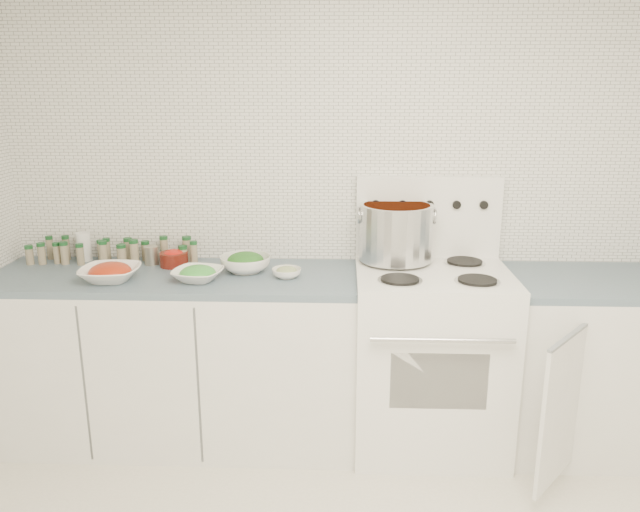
{
  "coord_description": "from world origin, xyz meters",
  "views": [
    {
      "loc": [
        0.03,
        -1.79,
        1.81
      ],
      "look_at": [
        -0.08,
        1.14,
        1.02
      ],
      "focal_mm": 35.0,
      "sensor_mm": 36.0,
      "label": 1
    }
  ],
  "objects_px": {
    "stock_pot": "(396,230)",
    "bowl_tomato": "(110,273)",
    "bowl_snowpea": "(198,274)",
    "stove": "(429,352)"
  },
  "relations": [
    {
      "from": "bowl_tomato",
      "to": "bowl_snowpea",
      "type": "distance_m",
      "value": 0.43
    },
    {
      "from": "bowl_tomato",
      "to": "bowl_snowpea",
      "type": "xyz_separation_m",
      "value": [
        0.43,
        0.02,
        -0.01
      ]
    },
    {
      "from": "stove",
      "to": "bowl_tomato",
      "type": "height_order",
      "value": "stove"
    },
    {
      "from": "stock_pot",
      "to": "bowl_snowpea",
      "type": "xyz_separation_m",
      "value": [
        -0.98,
        -0.26,
        -0.17
      ]
    },
    {
      "from": "stock_pot",
      "to": "bowl_tomato",
      "type": "distance_m",
      "value": 1.44
    },
    {
      "from": "bowl_tomato",
      "to": "stock_pot",
      "type": "bearing_deg",
      "value": 11.1
    },
    {
      "from": "stove",
      "to": "bowl_tomato",
      "type": "bearing_deg",
      "value": -175.84
    },
    {
      "from": "stock_pot",
      "to": "bowl_snowpea",
      "type": "distance_m",
      "value": 1.02
    },
    {
      "from": "stove",
      "to": "bowl_snowpea",
      "type": "height_order",
      "value": "stove"
    },
    {
      "from": "stove",
      "to": "stock_pot",
      "type": "height_order",
      "value": "stove"
    }
  ]
}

